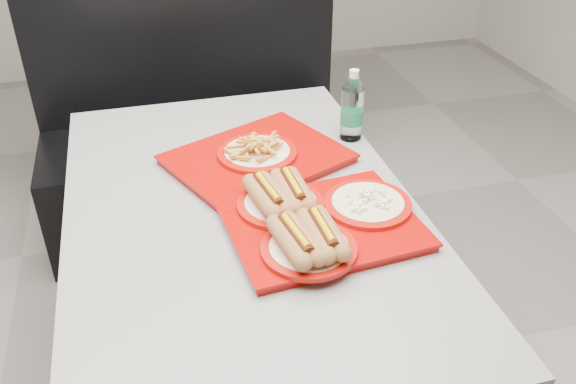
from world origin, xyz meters
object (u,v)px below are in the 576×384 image
object	(u,v)px
diner_table	(244,256)
booth_bench	(196,136)
tray_far	(257,155)
water_bottle	(352,109)
tray_near	(315,219)

from	to	relation	value
diner_table	booth_bench	world-z (taller)	booth_bench
tray_far	booth_bench	bearing A→B (deg)	95.80
booth_bench	water_bottle	distance (m)	1.00
tray_near	water_bottle	xyz separation A→B (m)	(0.25, 0.44, 0.06)
diner_table	tray_far	xyz separation A→B (m)	(0.09, 0.21, 0.19)
diner_table	booth_bench	distance (m)	1.11
diner_table	tray_near	world-z (taller)	tray_near
diner_table	tray_near	size ratio (longest dim) A/B	2.91
diner_table	tray_far	world-z (taller)	tray_far
diner_table	booth_bench	bearing A→B (deg)	90.00
diner_table	water_bottle	world-z (taller)	water_bottle
booth_bench	tray_far	distance (m)	0.96
diner_table	water_bottle	bearing A→B (deg)	35.73
booth_bench	water_bottle	world-z (taller)	booth_bench
booth_bench	diner_table	bearing A→B (deg)	-90.00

